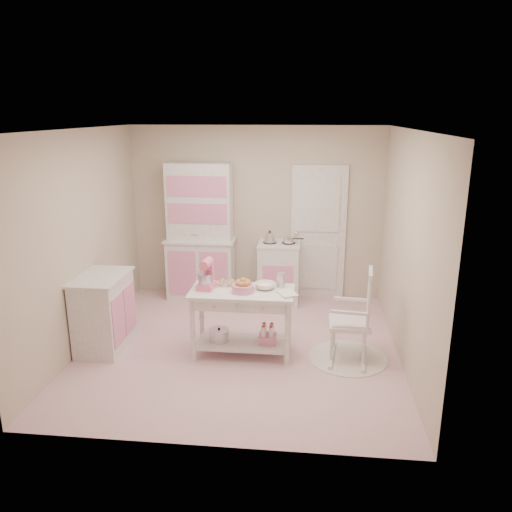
{
  "coord_description": "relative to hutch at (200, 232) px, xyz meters",
  "views": [
    {
      "loc": [
        0.78,
        -5.52,
        2.78
      ],
      "look_at": [
        0.16,
        0.35,
        1.07
      ],
      "focal_mm": 35.0,
      "sensor_mm": 36.0,
      "label": 1
    }
  ],
  "objects": [
    {
      "name": "stove",
      "position": [
        1.2,
        -0.05,
        -0.58
      ],
      "size": [
        0.62,
        0.57,
        0.92
      ],
      "primitive_type": "cube",
      "color": "white",
      "rests_on": "ground"
    },
    {
      "name": "metal_pitcher",
      "position": [
        1.32,
        -1.65,
        -0.16
      ],
      "size": [
        0.1,
        0.1,
        0.17
      ],
      "primitive_type": "cylinder",
      "color": "silver",
      "rests_on": "work_table"
    },
    {
      "name": "hutch",
      "position": [
        0.0,
        0.0,
        0.0
      ],
      "size": [
        1.06,
        0.5,
        2.08
      ],
      "primitive_type": "cube",
      "color": "white",
      "rests_on": "ground"
    },
    {
      "name": "bread_basket",
      "position": [
        0.9,
        -1.86,
        -0.19
      ],
      "size": [
        0.25,
        0.25,
        0.09
      ],
      "primitive_type": "cylinder",
      "color": "pink",
      "rests_on": "work_table"
    },
    {
      "name": "recipe_book",
      "position": [
        1.33,
        -1.93,
        -0.23
      ],
      "size": [
        0.26,
        0.29,
        0.02
      ],
      "primitive_type": "imported",
      "rotation": [
        0.0,
        0.0,
        0.45
      ],
      "color": "white",
      "rests_on": "work_table"
    },
    {
      "name": "door",
      "position": [
        1.77,
        0.21,
        -0.02
      ],
      "size": [
        0.82,
        0.05,
        2.04
      ],
      "primitive_type": "cube",
      "color": "white",
      "rests_on": "ground"
    },
    {
      "name": "lace_rug",
      "position": [
        2.12,
        -1.81,
        -1.03
      ],
      "size": [
        0.92,
        0.92,
        0.01
      ],
      "primitive_type": "cylinder",
      "color": "white",
      "rests_on": "ground"
    },
    {
      "name": "room_shell",
      "position": [
        0.82,
        -1.66,
        0.61
      ],
      "size": [
        3.84,
        3.84,
        2.62
      ],
      "color": "pink",
      "rests_on": "ground"
    },
    {
      "name": "rocking_chair",
      "position": [
        2.12,
        -1.81,
        -0.49
      ],
      "size": [
        0.56,
        0.77,
        1.1
      ],
      "primitive_type": "cube",
      "rotation": [
        0.0,
        0.0,
        -0.12
      ],
      "color": "white",
      "rests_on": "ground"
    },
    {
      "name": "stand_mixer",
      "position": [
        0.46,
        -1.79,
        -0.07
      ],
      "size": [
        0.23,
        0.3,
        0.34
      ],
      "primitive_type": "cube",
      "rotation": [
        0.0,
        0.0,
        -0.12
      ],
      "color": "pink",
      "rests_on": "work_table"
    },
    {
      "name": "base_cabinet",
      "position": [
        -0.81,
        -1.83,
        -0.58
      ],
      "size": [
        0.54,
        0.84,
        0.92
      ],
      "primitive_type": "cube",
      "color": "white",
      "rests_on": "ground"
    },
    {
      "name": "work_table",
      "position": [
        0.88,
        -1.81,
        -0.64
      ],
      "size": [
        1.2,
        0.6,
        0.8
      ],
      "primitive_type": "cube",
      "color": "white",
      "rests_on": "ground"
    },
    {
      "name": "mixing_bowl",
      "position": [
        1.14,
        -1.73,
        -0.2
      ],
      "size": [
        0.24,
        0.24,
        0.07
      ],
      "primitive_type": "imported",
      "color": "white",
      "rests_on": "work_table"
    },
    {
      "name": "cookie_tray",
      "position": [
        0.73,
        -1.63,
        -0.23
      ],
      "size": [
        0.34,
        0.24,
        0.02
      ],
      "primitive_type": "cube",
      "color": "silver",
      "rests_on": "work_table"
    }
  ]
}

